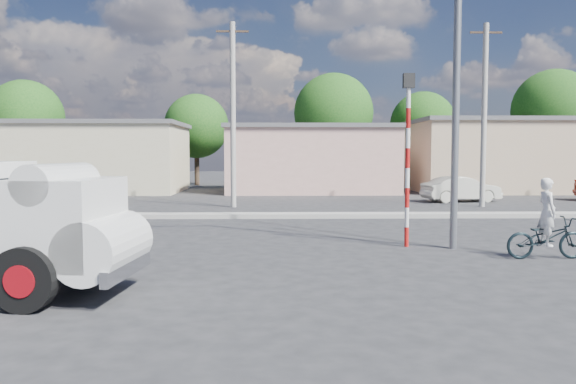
{
  "coord_description": "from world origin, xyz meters",
  "views": [
    {
      "loc": [
        -0.1,
        -12.57,
        2.38
      ],
      "look_at": [
        0.21,
        2.92,
        1.3
      ],
      "focal_mm": 35.0,
      "sensor_mm": 36.0,
      "label": 1
    }
  ],
  "objects_px": {
    "traffic_pole": "(408,144)",
    "cyclist": "(547,225)",
    "bicycle": "(546,238)",
    "car_cream": "(461,189)",
    "streetlight": "(451,47)"
  },
  "relations": [
    {
      "from": "streetlight",
      "to": "bicycle",
      "type": "bearing_deg",
      "value": -37.58
    },
    {
      "from": "cyclist",
      "to": "streetlight",
      "type": "xyz_separation_m",
      "value": [
        -1.82,
        1.4,
        4.2
      ]
    },
    {
      "from": "cyclist",
      "to": "streetlight",
      "type": "relative_size",
      "value": 0.17
    },
    {
      "from": "bicycle",
      "to": "streetlight",
      "type": "xyz_separation_m",
      "value": [
        -1.82,
        1.4,
        4.49
      ]
    },
    {
      "from": "cyclist",
      "to": "streetlight",
      "type": "height_order",
      "value": "streetlight"
    },
    {
      "from": "bicycle",
      "to": "car_cream",
      "type": "xyz_separation_m",
      "value": [
        2.94,
        14.72,
        0.14
      ]
    },
    {
      "from": "car_cream",
      "to": "traffic_pole",
      "type": "relative_size",
      "value": 0.86
    },
    {
      "from": "bicycle",
      "to": "traffic_pole",
      "type": "relative_size",
      "value": 0.42
    },
    {
      "from": "car_cream",
      "to": "cyclist",
      "type": "bearing_deg",
      "value": 157.46
    },
    {
      "from": "bicycle",
      "to": "traffic_pole",
      "type": "height_order",
      "value": "traffic_pole"
    },
    {
      "from": "cyclist",
      "to": "bicycle",
      "type": "bearing_deg",
      "value": -1.93
    },
    {
      "from": "traffic_pole",
      "to": "cyclist",
      "type": "bearing_deg",
      "value": -31.65
    },
    {
      "from": "bicycle",
      "to": "car_cream",
      "type": "relative_size",
      "value": 0.48
    },
    {
      "from": "cyclist",
      "to": "traffic_pole",
      "type": "relative_size",
      "value": 0.35
    },
    {
      "from": "car_cream",
      "to": "streetlight",
      "type": "height_order",
      "value": "streetlight"
    }
  ]
}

